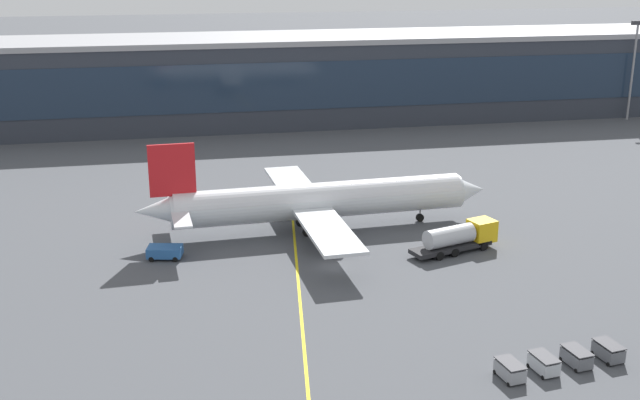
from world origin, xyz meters
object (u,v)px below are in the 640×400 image
at_px(main_airliner, 318,200).
at_px(baggage_cart_1, 544,363).
at_px(baggage_cart_2, 577,357).
at_px(pushback_tug, 164,251).
at_px(baggage_cart_3, 608,351).
at_px(fuel_tanker, 459,237).
at_px(baggage_cart_0, 510,370).

distance_m(main_airliner, baggage_cart_1, 39.27).
height_order(baggage_cart_1, baggage_cart_2, same).
height_order(pushback_tug, baggage_cart_3, baggage_cart_3).
xyz_separation_m(fuel_tanker, baggage_cart_0, (-6.05, -27.64, -0.96)).
bearing_deg(baggage_cart_2, main_airliner, 111.73).
xyz_separation_m(baggage_cart_2, baggage_cart_3, (3.17, 0.47, 0.00)).
bearing_deg(baggage_cart_3, baggage_cart_1, -171.64).
bearing_deg(pushback_tug, baggage_cart_2, -42.82).
relative_size(main_airliner, baggage_cart_1, 15.47).
height_order(main_airliner, baggage_cart_0, main_airliner).
height_order(main_airliner, baggage_cart_3, main_airliner).
xyz_separation_m(main_airliner, baggage_cart_3, (17.89, -36.48, -3.04)).
bearing_deg(pushback_tug, baggage_cart_1, -46.09).
bearing_deg(baggage_cart_3, baggage_cart_2, -171.64).
distance_m(baggage_cart_2, baggage_cart_3, 3.20).
distance_m(fuel_tanker, baggage_cart_0, 28.31).
distance_m(baggage_cart_0, baggage_cart_1, 3.20).
bearing_deg(main_airliner, baggage_cart_0, -77.50).
relative_size(baggage_cart_0, baggage_cart_1, 1.00).
height_order(fuel_tanker, baggage_cart_2, fuel_tanker).
xyz_separation_m(main_airliner, pushback_tug, (-18.76, -5.92, -2.97)).
bearing_deg(baggage_cart_1, fuel_tanker, 83.94).
xyz_separation_m(pushback_tug, baggage_cart_0, (27.15, -31.95, -0.07)).
bearing_deg(baggage_cart_0, fuel_tanker, 77.65).
distance_m(main_airliner, pushback_tug, 19.89).
bearing_deg(baggage_cart_2, baggage_cart_0, -171.64).
bearing_deg(baggage_cart_0, pushback_tug, 130.35).
relative_size(main_airliner, pushback_tug, 10.52).
xyz_separation_m(main_airliner, baggage_cart_2, (14.72, -36.94, -3.04)).
distance_m(baggage_cart_0, baggage_cart_2, 6.40).
bearing_deg(baggage_cart_0, baggage_cart_2, 8.36).
distance_m(pushback_tug, baggage_cart_0, 41.93).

